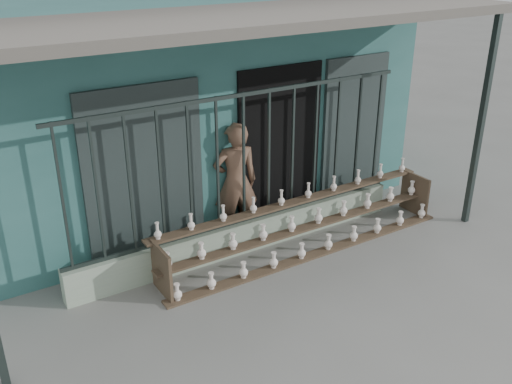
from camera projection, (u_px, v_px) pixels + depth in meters
ground at (299, 294)px, 7.00m from camera, size 60.00×60.00×0.00m
workshop_building at (155, 92)px, 9.62m from camera, size 7.40×6.60×3.21m
parapet_wall at (245, 235)px, 7.92m from camera, size 5.00×0.20×0.45m
security_fence at (244, 160)px, 7.46m from camera, size 5.00×0.04×1.80m
shelf_rack at (306, 226)px, 7.90m from camera, size 4.50×0.68×0.85m
elderly_woman at (236, 182)px, 7.99m from camera, size 0.72×0.56×1.74m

